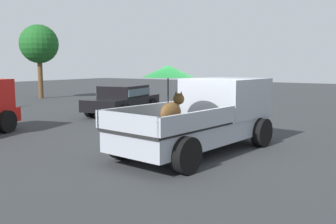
# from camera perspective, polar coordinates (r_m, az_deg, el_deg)

# --- Properties ---
(ground_plane) EXTENTS (80.00, 80.00, 0.00)m
(ground_plane) POSITION_cam_1_polar(r_m,az_deg,el_deg) (10.02, 4.36, -6.08)
(ground_plane) COLOR #2D3033
(pickup_truck_main) EXTENTS (5.24, 2.74, 2.28)m
(pickup_truck_main) POSITION_cam_1_polar(r_m,az_deg,el_deg) (10.20, 5.83, -0.32)
(pickup_truck_main) COLOR black
(pickup_truck_main) RESTS_ON ground
(parked_sedan_near) EXTENTS (4.54, 2.53, 1.33)m
(parked_sedan_near) POSITION_cam_1_polar(r_m,az_deg,el_deg) (17.62, -6.78, 2.08)
(parked_sedan_near) COLOR black
(parked_sedan_near) RESTS_ON ground
(tree_by_lot) EXTENTS (2.58, 2.58, 4.95)m
(tree_by_lot) POSITION_cam_1_polar(r_m,az_deg,el_deg) (27.15, -18.88, 9.62)
(tree_by_lot) COLOR brown
(tree_by_lot) RESTS_ON ground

